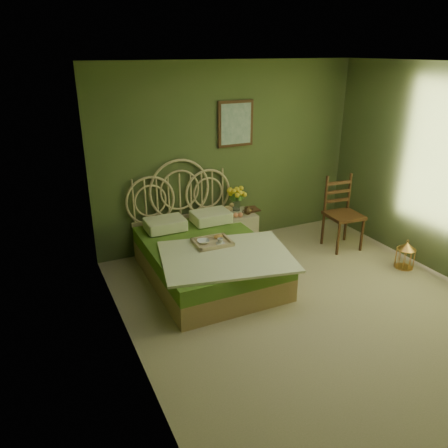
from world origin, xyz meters
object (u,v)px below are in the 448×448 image
bed (206,256)px  nightstand (237,224)px  birdcage (405,255)px  chair (340,208)px

bed → nightstand: bearing=41.2°
nightstand → birdcage: nightstand is taller
nightstand → chair: size_ratio=0.90×
nightstand → birdcage: (1.71, -1.59, -0.17)m
chair → bed: bearing=-173.5°
bed → birdcage: bed is taller
birdcage → bed: bearing=160.0°
nightstand → birdcage: 2.34m
nightstand → chair: (1.37, -0.62, 0.24)m
bed → nightstand: size_ratio=2.26×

